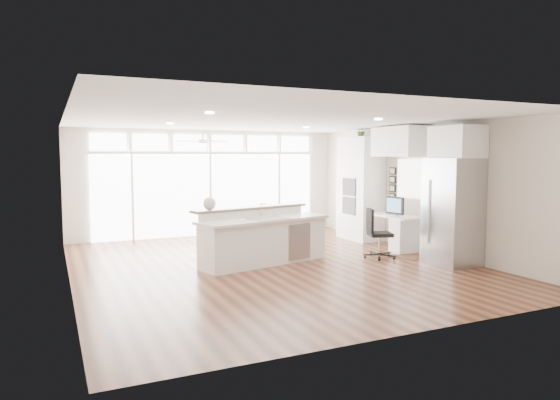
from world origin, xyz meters
name	(u,v)px	position (x,y,z in m)	size (l,w,h in m)	color
floor	(272,266)	(0.00, 0.00, -0.01)	(7.00, 8.00, 0.02)	#432214
ceiling	(272,120)	(0.00, 0.00, 2.70)	(7.00, 8.00, 0.02)	white
wall_back	(209,183)	(0.00, 4.00, 1.35)	(7.00, 0.04, 2.70)	beige
wall_front	(416,217)	(0.00, -4.00, 1.35)	(7.00, 0.04, 2.70)	beige
wall_left	(67,200)	(-3.50, 0.00, 1.35)	(0.04, 8.00, 2.70)	beige
wall_right	(421,188)	(3.50, 0.00, 1.35)	(0.04, 8.00, 2.70)	beige
glass_wall	(210,195)	(0.00, 3.94, 1.05)	(5.80, 0.06, 2.08)	white
transom_row	(209,143)	(0.00, 3.94, 2.38)	(5.90, 0.06, 0.40)	white
desk_window	(410,178)	(3.46, 0.30, 1.55)	(0.04, 0.85, 0.85)	white
ceiling_fan	(203,137)	(-0.50, 2.80, 2.48)	(1.16, 1.16, 0.32)	white
recessed_lights	(268,122)	(0.00, 0.20, 2.68)	(3.40, 3.00, 0.02)	#EDE2CA
oven_cabinet	(360,188)	(3.17, 1.80, 1.25)	(0.64, 1.20, 2.50)	white
desk_nook	(397,232)	(3.13, 0.30, 0.38)	(0.72, 1.30, 0.76)	white
upper_cabinets	(401,142)	(3.17, 0.30, 2.35)	(0.64, 1.30, 0.64)	white
refrigerator	(453,212)	(3.11, -1.35, 1.00)	(0.76, 0.90, 2.00)	#AAAAAE
fridge_cabinet	(457,142)	(3.17, -1.35, 2.30)	(0.64, 0.90, 0.60)	white
framed_photos	(393,184)	(3.46, 0.92, 1.40)	(0.06, 0.22, 0.80)	black
kitchen_island	(264,236)	(-0.08, 0.19, 0.53)	(2.65, 1.00, 1.05)	white
rug	(411,255)	(2.94, -0.40, 0.01)	(0.83, 0.60, 0.01)	#3B1E12
office_chair	(380,234)	(2.21, -0.33, 0.50)	(0.51, 0.48, 0.99)	black
fishbowl	(209,203)	(-1.10, 0.36, 1.17)	(0.24, 0.24, 0.24)	silver
monitor	(395,205)	(3.05, 0.30, 0.97)	(0.09, 0.51, 0.43)	black
keyboard	(388,215)	(2.88, 0.30, 0.77)	(0.11, 0.28, 0.01)	white
potted_plant	(361,132)	(3.17, 1.80, 2.63)	(0.29, 0.33, 0.26)	#335B27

